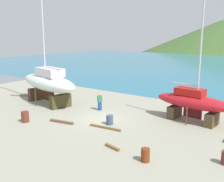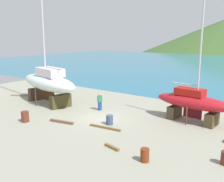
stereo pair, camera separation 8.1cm
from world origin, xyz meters
name	(u,v)px [view 1 (the left image)]	position (x,y,z in m)	size (l,w,h in m)	color
ground_plane	(88,124)	(0.00, -1.83, 0.00)	(46.84, 46.84, 0.00)	gray
sailboat_small_center	(48,82)	(-8.10, 0.86, 2.37)	(10.08, 4.68, 16.70)	#493123
sailboat_far_slipway	(193,102)	(6.76, 4.12, 1.73)	(7.02, 2.69, 10.42)	brown
worker	(100,102)	(-1.89, 2.09, 0.89)	(0.42, 0.50, 1.72)	navy
barrel_tipped_right	(25,117)	(-4.83, -4.56, 0.47)	(0.65, 0.65, 0.94)	brown
barrel_by_slipway	(110,120)	(1.46, -0.75, 0.40)	(0.58, 0.58, 0.81)	#3D516F
barrel_ochre	(145,155)	(7.10, -4.78, 0.41)	(0.53, 0.53, 0.82)	maroon
timber_long_aft	(22,96)	(-13.51, 1.22, 0.08)	(3.03, 0.21, 0.16)	#866A4B
timber_long_fore	(62,122)	(-2.11, -2.86, 0.10)	(2.32, 0.24, 0.19)	brown
timber_plank_far	(112,147)	(4.45, -4.46, 0.09)	(1.28, 0.19, 0.18)	brown
timber_short_cross	(105,128)	(1.76, -1.77, 0.08)	(2.83, 0.16, 0.17)	brown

